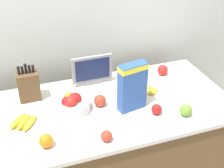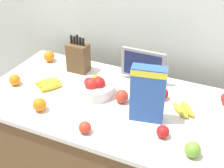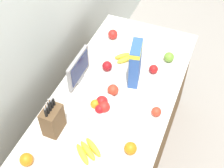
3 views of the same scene
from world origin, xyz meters
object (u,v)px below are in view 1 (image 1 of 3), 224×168
object	(u,v)px
fruit_bowl	(72,104)
banana_bunch_left	(147,89)
banana_bunch_right	(24,122)
small_monitor	(92,70)
orange_by_cereal	(46,141)
apple_middle	(163,70)
apple_by_knife_block	(186,110)
cereal_box	(132,85)
knife_block	(29,86)
apple_rear	(107,136)
apple_leftmost	(100,101)
apple_rightmost	(157,109)
apple_near_bananas	(123,85)

from	to	relation	value
fruit_bowl	banana_bunch_left	world-z (taller)	fruit_bowl
banana_bunch_left	banana_bunch_right	size ratio (longest dim) A/B	0.84
banana_bunch_left	banana_bunch_right	bearing A→B (deg)	-174.39
small_monitor	orange_by_cereal	world-z (taller)	small_monitor
apple_middle	orange_by_cereal	xyz separation A→B (m)	(-1.01, -0.53, -0.00)
small_monitor	apple_by_knife_block	distance (m)	0.75
cereal_box	apple_by_knife_block	bearing A→B (deg)	-42.87
knife_block	banana_bunch_left	bearing A→B (deg)	-13.08
banana_bunch_left	orange_by_cereal	world-z (taller)	orange_by_cereal
knife_block	apple_by_knife_block	distance (m)	1.08
apple_rear	knife_block	bearing A→B (deg)	122.22
apple_by_knife_block	knife_block	bearing A→B (deg)	150.66
banana_bunch_left	apple_rear	xyz separation A→B (m)	(-0.45, -0.40, 0.01)
apple_leftmost	apple_by_knife_block	bearing A→B (deg)	-29.88
banana_bunch_right	apple_rightmost	size ratio (longest dim) A/B	2.85
apple_rear	apple_rightmost	bearing A→B (deg)	19.60
banana_bunch_left	apple_rear	distance (m)	0.60
banana_bunch_left	apple_by_knife_block	bearing A→B (deg)	-70.33
knife_block	apple_middle	size ratio (longest dim) A/B	3.78
banana_bunch_left	apple_by_knife_block	world-z (taller)	apple_by_knife_block
knife_block	apple_rear	size ratio (longest dim) A/B	4.58
orange_by_cereal	apple_by_knife_block	bearing A→B (deg)	-0.22
banana_bunch_left	apple_middle	size ratio (longest dim) A/B	2.02
knife_block	apple_leftmost	size ratio (longest dim) A/B	3.82
small_monitor	apple_near_bananas	bearing A→B (deg)	-38.70
fruit_bowl	banana_bunch_left	size ratio (longest dim) A/B	1.44
apple_near_bananas	apple_rear	bearing A→B (deg)	-120.46
banana_bunch_left	apple_leftmost	bearing A→B (deg)	-172.30
apple_middle	apple_leftmost	xyz separation A→B (m)	(-0.60, -0.24, -0.00)
apple_by_knife_block	small_monitor	bearing A→B (deg)	129.14
apple_near_bananas	orange_by_cereal	world-z (taller)	orange_by_cereal
apple_rightmost	apple_leftmost	bearing A→B (deg)	147.22
apple_middle	apple_near_bananas	xyz separation A→B (m)	(-0.38, -0.11, -0.00)
knife_block	small_monitor	world-z (taller)	knife_block
banana_bunch_left	fruit_bowl	bearing A→B (deg)	-176.10
knife_block	fruit_bowl	size ratio (longest dim) A/B	1.29
apple_by_knife_block	apple_rightmost	size ratio (longest dim) A/B	1.16
small_monitor	apple_rear	bearing A→B (deg)	-98.89
apple_leftmost	apple_near_bananas	world-z (taller)	apple_leftmost
knife_block	apple_middle	bearing A→B (deg)	0.14
knife_block	apple_near_bananas	size ratio (longest dim) A/B	4.07
banana_bunch_right	apple_by_knife_block	bearing A→B (deg)	-13.87
apple_by_knife_block	apple_leftmost	size ratio (longest dim) A/B	0.98
apple_by_knife_block	orange_by_cereal	world-z (taller)	same
apple_middle	apple_leftmost	bearing A→B (deg)	-157.91
knife_block	cereal_box	bearing A→B (deg)	-28.04
apple_rightmost	fruit_bowl	bearing A→B (deg)	156.82
apple_leftmost	apple_rear	world-z (taller)	apple_leftmost
apple_leftmost	banana_bunch_right	bearing A→B (deg)	-175.93
knife_block	apple_by_knife_block	size ratio (longest dim) A/B	3.88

